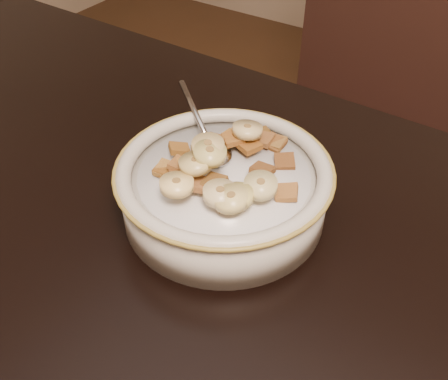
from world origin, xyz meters
The scene contains 37 objects.
table centered at (0.00, 0.00, 0.73)m, with size 1.40×0.90×0.04m, color black.
chair centered at (-0.04, 0.79, 0.46)m, with size 0.41×0.41×0.92m, color black.
cereal_bowl centered at (0.04, 0.17, 0.77)m, with size 0.21×0.21×0.05m, color beige.
milk centered at (0.04, 0.17, 0.80)m, with size 0.17×0.17×0.00m, color silver.
spoon centered at (0.01, 0.19, 0.80)m, with size 0.04×0.05×0.01m, color #9D9EA0.
cereal_square_0 centered at (0.05, 0.24, 0.81)m, with size 0.02×0.02×0.01m, color brown.
cereal_square_1 centered at (0.01, 0.19, 0.82)m, with size 0.02×0.02×0.01m, color brown.
cereal_square_2 centered at (0.03, 0.24, 0.81)m, with size 0.02×0.02×0.01m, color brown.
cereal_square_3 centered at (0.00, 0.14, 0.81)m, with size 0.02×0.02×0.01m, color brown.
cereal_square_4 centered at (0.01, 0.21, 0.81)m, with size 0.02×0.02×0.01m, color #936022.
cereal_square_5 centered at (-0.02, 0.17, 0.81)m, with size 0.02×0.02×0.01m, color brown.
cereal_square_6 centered at (0.07, 0.18, 0.81)m, with size 0.02×0.02×0.01m, color brown.
cereal_square_7 centered at (0.10, 0.17, 0.81)m, with size 0.02×0.02×0.01m, color #966026.
cereal_square_8 centered at (0.02, 0.21, 0.82)m, with size 0.02×0.02×0.01m, color olive.
cereal_square_9 centered at (0.01, 0.17, 0.82)m, with size 0.02×0.02×0.01m, color brown.
cereal_square_10 centered at (0.08, 0.21, 0.80)m, with size 0.02×0.02×0.01m, color brown.
cereal_square_11 centered at (0.04, 0.21, 0.81)m, with size 0.02×0.02×0.01m, color brown.
cereal_square_12 centered at (0.01, 0.14, 0.81)m, with size 0.02×0.02×0.01m, color brown.
cereal_square_13 centered at (0.02, 0.22, 0.81)m, with size 0.02×0.02×0.01m, color brown.
cereal_square_14 centered at (0.05, 0.24, 0.81)m, with size 0.02×0.02×0.01m, color brown.
cereal_square_15 centered at (0.01, 0.23, 0.80)m, with size 0.02×0.02×0.01m, color #9C6033.
cereal_square_16 centered at (-0.01, 0.14, 0.81)m, with size 0.02×0.02×0.01m, color olive.
cereal_square_17 centered at (0.03, 0.13, 0.81)m, with size 0.02×0.02×0.01m, color brown.
cereal_square_18 centered at (0.04, 0.23, 0.81)m, with size 0.02×0.02×0.01m, color brown.
cereal_square_19 centered at (0.04, 0.14, 0.82)m, with size 0.02×0.02×0.01m, color brown.
cereal_square_20 centered at (0.01, 0.15, 0.82)m, with size 0.02×0.02×0.01m, color #966125.
cereal_square_21 centered at (0.07, 0.13, 0.81)m, with size 0.02×0.02×0.01m, color brown.
cereal_square_22 centered at (-0.01, 0.14, 0.81)m, with size 0.02×0.02×0.01m, color brown.
banana_slice_0 centered at (0.08, 0.15, 0.82)m, with size 0.03×0.03×0.01m, color #D1C47E.
banana_slice_1 centered at (0.03, 0.22, 0.82)m, with size 0.03×0.03×0.01m, color #D3BB7F.
banana_slice_2 centered at (0.03, 0.15, 0.84)m, with size 0.03×0.03×0.01m, color #CEB964.
banana_slice_3 centered at (0.06, 0.12, 0.82)m, with size 0.03×0.03×0.01m, color beige.
banana_slice_4 centered at (0.02, 0.14, 0.83)m, with size 0.03×0.03×0.01m, color #D3C27A.
banana_slice_5 centered at (0.03, 0.16, 0.84)m, with size 0.03×0.03×0.01m, color #D8BD70.
banana_slice_6 centered at (0.07, 0.13, 0.82)m, with size 0.03×0.03×0.01m, color #D7C168.
banana_slice_7 centered at (0.07, 0.12, 0.82)m, with size 0.03×0.03×0.01m, color #F1E689.
banana_slice_8 centered at (0.02, 0.11, 0.82)m, with size 0.03×0.03×0.01m, color #F9D584.
Camera 1 is at (0.25, -0.15, 1.11)m, focal length 40.00 mm.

